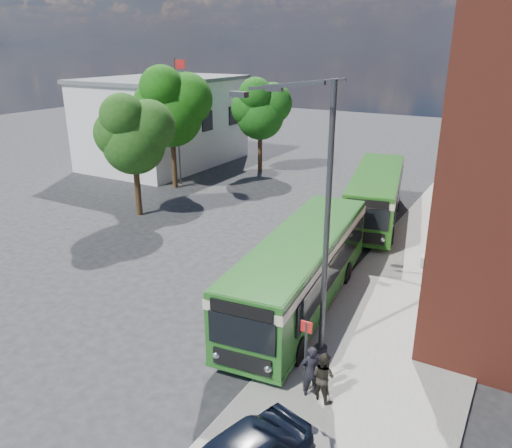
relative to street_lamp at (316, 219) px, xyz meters
The scene contains 14 objects.
ground 7.10m from the street_lamp, 157.54° to the left, with size 120.00×120.00×0.00m, color #252527.
pavement 11.27m from the street_lamp, 77.80° to the left, with size 6.00×48.00×0.15m, color gray.
kerb_line 11.12m from the street_lamp, 95.07° to the left, with size 0.12×48.00×0.01m, color beige.
white_building 30.38m from the street_lamp, 138.79° to the left, with size 9.40×13.40×7.30m.
flagpole 22.89m from the street_lamp, 139.05° to the left, with size 0.95×0.10×9.00m.
street_lamp is the anchor object (origin of this frame).
bus_stop_sign 4.02m from the street_lamp, 70.87° to the right, with size 0.35×0.08×2.52m.
bus_front 4.28m from the street_lamp, 121.93° to the left, with size 3.79×11.33×3.02m.
bus_rear 14.45m from the street_lamp, 98.93° to the left, with size 4.72×10.86×3.02m.
pedestrian_a 4.54m from the street_lamp, 66.51° to the right, with size 0.59×0.39×1.62m, color black.
pedestrian_b 4.67m from the street_lamp, 58.58° to the right, with size 0.74×0.58×1.52m, color black.
tree_left 17.03m from the street_lamp, 151.97° to the left, with size 4.37×4.16×7.38m.
tree_mid 22.06m from the street_lamp, 140.61° to the left, with size 5.12×4.87×8.65m.
tree_right 25.54m from the street_lamp, 123.38° to the left, with size 4.48×4.26×7.57m.
Camera 1 is at (10.50, -15.58, 9.91)m, focal length 35.00 mm.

